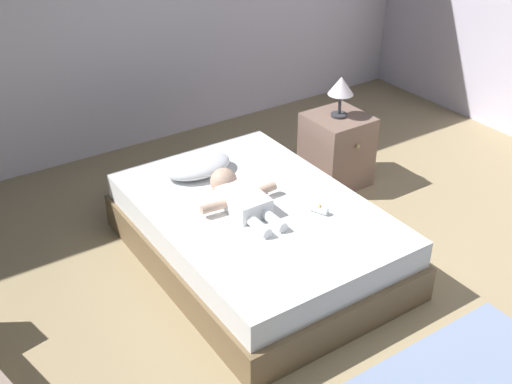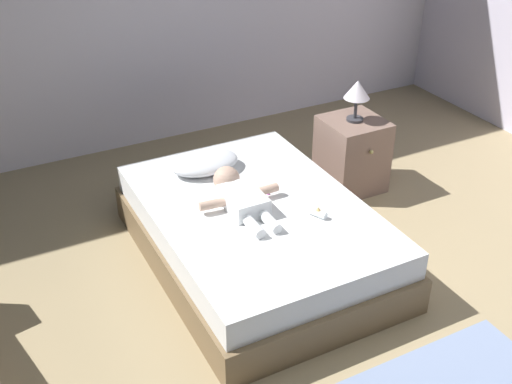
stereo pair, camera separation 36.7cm
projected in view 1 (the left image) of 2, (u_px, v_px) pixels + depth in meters
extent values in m
plane|color=#9A8660|center=(353.00, 349.00, 3.46)|extent=(8.00, 8.00, 0.00)
cube|color=brown|center=(256.00, 244.00, 4.09)|extent=(1.30, 1.85, 0.23)
cube|color=silver|center=(256.00, 218.00, 3.99)|extent=(1.24, 1.78, 0.18)
ellipsoid|color=silver|center=(197.00, 165.00, 4.27)|extent=(0.48, 0.33, 0.12)
cube|color=white|center=(244.00, 201.00, 3.88)|extent=(0.22, 0.32, 0.11)
sphere|color=tan|center=(224.00, 181.00, 4.03)|extent=(0.17, 0.17, 0.17)
cylinder|color=tan|center=(214.00, 207.00, 3.83)|extent=(0.17, 0.07, 0.06)
cylinder|color=tan|center=(264.00, 189.00, 4.00)|extent=(0.17, 0.06, 0.06)
cylinder|color=white|center=(259.00, 226.00, 3.69)|extent=(0.06, 0.19, 0.06)
cylinder|color=white|center=(274.00, 221.00, 3.74)|extent=(0.06, 0.19, 0.06)
cube|color=#B337A0|center=(257.00, 191.00, 4.09)|extent=(0.08, 0.12, 0.01)
cube|color=white|center=(248.00, 187.00, 4.11)|extent=(0.02, 0.03, 0.01)
cube|color=#7B6054|center=(336.00, 150.00, 4.88)|extent=(0.43, 0.43, 0.56)
sphere|color=tan|center=(358.00, 147.00, 4.65)|extent=(0.03, 0.03, 0.03)
cylinder|color=#333338|center=(339.00, 115.00, 4.73)|extent=(0.12, 0.12, 0.02)
cylinder|color=#333338|center=(340.00, 104.00, 4.69)|extent=(0.02, 0.02, 0.16)
cone|color=silver|center=(341.00, 86.00, 4.61)|extent=(0.19, 0.19, 0.13)
cylinder|color=white|center=(319.00, 210.00, 3.86)|extent=(0.09, 0.12, 0.05)
cone|color=#EBBC6A|center=(319.00, 205.00, 3.85)|extent=(0.03, 0.03, 0.02)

